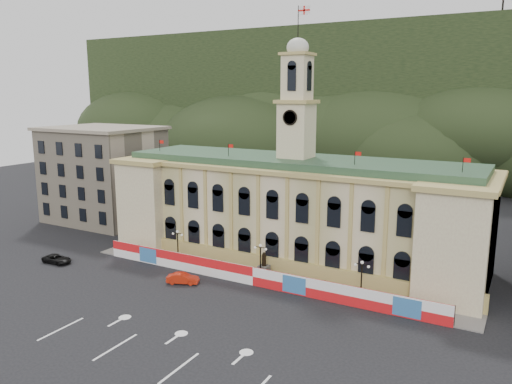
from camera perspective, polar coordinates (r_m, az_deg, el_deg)
The scene contains 13 objects.
ground at distance 55.85m, azimuth -8.21°, elevation -15.51°, with size 260.00×260.00×0.00m, color black.
lane_markings at distance 52.45m, azimuth -11.68°, elevation -17.51°, with size 26.00×10.00×0.02m, color white, non-canonical shape.
hill_ridge at distance 164.30m, azimuth 18.61°, elevation 8.74°, with size 230.00×80.00×64.00m.
city_hall at distance 75.66m, azimuth 4.39°, elevation -1.92°, with size 56.20×17.60×37.10m.
side_building_left at distance 103.07m, azimuth -17.02°, elevation 1.99°, with size 21.00×17.00×18.60m.
hoarding_fence at distance 66.83m, azimuth -0.25°, elevation -9.60°, with size 50.00×0.44×2.50m.
pavement at distance 69.47m, azimuth 0.81°, elevation -9.81°, with size 56.00×5.50×0.16m, color slate.
statue at distance 69.29m, azimuth 0.91°, elevation -8.89°, with size 1.40×1.40×3.72m.
lamp_left at distance 75.22m, azimuth -8.93°, elevation -5.87°, with size 1.96×0.44×5.15m.
lamp_center at distance 67.83m, azimuth 0.51°, elevation -7.65°, with size 1.96×0.44×5.15m.
lamp_right at distance 62.73m, azimuth 11.96°, elevation -9.50°, with size 1.96×0.44×5.15m.
red_sedan at distance 68.30m, azimuth -8.36°, elevation -9.75°, with size 4.53×3.00×1.41m, color red.
black_suv at distance 80.97m, azimuth -21.79°, elevation -7.12°, with size 4.72×2.37×1.28m, color black.
Camera 1 is at (30.77, -39.32, 25.05)m, focal length 35.00 mm.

